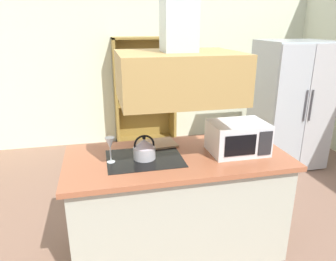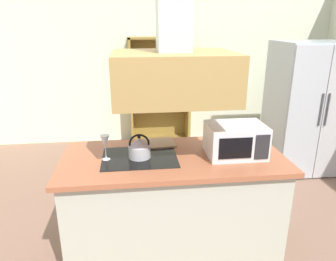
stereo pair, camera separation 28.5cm
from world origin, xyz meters
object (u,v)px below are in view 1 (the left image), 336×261
dish_cabinet (144,98)px  wine_glass_on_counter (110,144)px  microwave (238,138)px  refrigerator (290,105)px  cutting_board (156,144)px  kettle (144,149)px

dish_cabinet → wine_glass_on_counter: (-0.67, -2.69, 0.29)m
microwave → refrigerator: bearing=45.1°
dish_cabinet → wine_glass_on_counter: dish_cabinet is taller
cutting_board → microwave: bearing=-26.3°
refrigerator → wine_glass_on_counter: 2.91m
kettle → microwave: size_ratio=0.43×
refrigerator → cutting_board: (-2.10, -1.17, 0.05)m
dish_cabinet → microwave: 2.75m
wine_glass_on_counter → kettle: bearing=2.5°
kettle → refrigerator: bearing=32.6°
kettle → cutting_board: bearing=61.4°
kettle → microwave: microwave is taller
kettle → wine_glass_on_counter: (-0.27, -0.01, 0.07)m
refrigerator → cutting_board: 2.40m
dish_cabinet → wine_glass_on_counter: size_ratio=8.40×
kettle → microwave: (0.78, -0.04, 0.05)m
kettle → wine_glass_on_counter: size_ratio=0.96×
refrigerator → wine_glass_on_counter: refrigerator is taller
microwave → wine_glass_on_counter: bearing=178.6°
refrigerator → microwave: size_ratio=3.74×
dish_cabinet → kettle: dish_cabinet is taller
microwave → wine_glass_on_counter: size_ratio=2.23×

